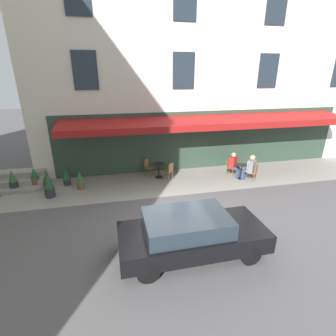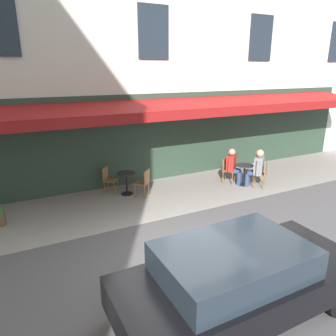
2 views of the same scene
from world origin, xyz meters
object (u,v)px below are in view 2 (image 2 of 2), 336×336
object	(u,v)px
cafe_table_near_entrance	(126,180)
cafe_chair_wicker_facing_street	(108,178)
cafe_chair_wicker_corner_right	(262,173)
seated_companion_in_grey	(257,167)
cafe_table_mid_terrace	(244,172)
cafe_chair_wicker_by_window	(227,168)
seated_patron_in_red	(233,165)
cafe_chair_wicker_corner_left	(144,181)
parked_car_black	(239,277)

from	to	relation	value
cafe_table_near_entrance	cafe_chair_wicker_facing_street	world-z (taller)	cafe_chair_wicker_facing_street
cafe_chair_wicker_corner_right	seated_companion_in_grey	size ratio (longest dim) A/B	0.67
cafe_table_mid_terrace	cafe_table_near_entrance	bearing A→B (deg)	-14.34
cafe_table_near_entrance	cafe_chair_wicker_corner_right	world-z (taller)	cafe_chair_wicker_corner_right
cafe_chair_wicker_by_window	seated_companion_in_grey	bearing A→B (deg)	128.84
cafe_chair_wicker_corner_right	seated_patron_in_red	size ratio (longest dim) A/B	0.70
cafe_chair_wicker_by_window	seated_patron_in_red	size ratio (longest dim) A/B	0.70
cafe_chair_wicker_corner_right	seated_companion_in_grey	world-z (taller)	seated_companion_in_grey
cafe_chair_wicker_corner_left	seated_companion_in_grey	distance (m)	4.01
cafe_chair_wicker_facing_street	seated_patron_in_red	size ratio (longest dim) A/B	0.70
cafe_chair_wicker_by_window	seated_companion_in_grey	xyz separation A→B (m)	(-0.66, 0.82, 0.18)
cafe_table_near_entrance	cafe_chair_wicker_corner_left	bearing A→B (deg)	134.71
seated_patron_in_red	cafe_chair_wicker_by_window	bearing A→B (deg)	-51.74
cafe_chair_wicker_corner_right	cafe_chair_wicker_by_window	bearing A→B (deg)	-51.01
cafe_chair_wicker_corner_left	cafe_chair_wicker_facing_street	distance (m)	1.26
seated_patron_in_red	seated_companion_in_grey	bearing A→B (deg)	128.99
cafe_chair_wicker_facing_street	seated_patron_in_red	bearing A→B (deg)	165.75
parked_car_black	cafe_chair_wicker_corner_left	bearing A→B (deg)	-96.08
cafe_chair_wicker_corner_right	seated_patron_in_red	distance (m)	1.06
cafe_chair_wicker_corner_left	seated_patron_in_red	bearing A→B (deg)	175.48
cafe_table_near_entrance	parked_car_black	size ratio (longest dim) A/B	0.17
cafe_chair_wicker_by_window	cafe_chair_wicker_corner_left	bearing A→B (deg)	-1.74
cafe_chair_wicker_corner_left	cafe_table_mid_terrace	xyz separation A→B (m)	(-3.64, 0.59, -0.06)
cafe_chair_wicker_by_window	cafe_table_near_entrance	bearing A→B (deg)	-8.44
cafe_table_near_entrance	cafe_chair_wicker_facing_street	xyz separation A→B (m)	(0.50, -0.38, 0.06)
cafe_chair_wicker_by_window	cafe_chair_wicker_corner_right	bearing A→B (deg)	128.99
cafe_chair_wicker_corner_left	seated_patron_in_red	distance (m)	3.39
cafe_chair_wicker_corner_left	cafe_chair_wicker_by_window	bearing A→B (deg)	178.26
cafe_table_mid_terrace	seated_patron_in_red	size ratio (longest dim) A/B	0.58
cafe_chair_wicker_facing_street	cafe_chair_wicker_by_window	xyz separation A→B (m)	(-4.19, 0.93, 0.00)
cafe_chair_wicker_facing_street	cafe_chair_wicker_by_window	distance (m)	4.30
cafe_table_near_entrance	cafe_chair_wicker_by_window	bearing A→B (deg)	171.56
cafe_chair_wicker_corner_left	cafe_chair_wicker_corner_right	xyz separation A→B (m)	(-4.04, 1.08, 0.00)
cafe_chair_wicker_facing_street	seated_patron_in_red	distance (m)	4.47
cafe_chair_wicker_facing_street	seated_companion_in_grey	size ratio (longest dim) A/B	0.67
cafe_chair_wicker_facing_street	seated_companion_in_grey	xyz separation A→B (m)	(-4.85, 1.75, 0.18)
cafe_chair_wicker_facing_street	cafe_chair_wicker_by_window	world-z (taller)	same
seated_patron_in_red	seated_companion_in_grey	world-z (taller)	seated_companion_in_grey
cafe_table_mid_terrace	cafe_chair_wicker_corner_left	bearing A→B (deg)	-9.28
seated_companion_in_grey	cafe_table_mid_terrace	bearing A→B (deg)	-50.28
cafe_chair_wicker_corner_left	cafe_table_mid_terrace	distance (m)	3.69
cafe_chair_wicker_corner_left	seated_patron_in_red	size ratio (longest dim) A/B	0.70
cafe_table_near_entrance	cafe_chair_wicker_facing_street	bearing A→B (deg)	-37.25
cafe_chair_wicker_facing_street	parked_car_black	world-z (taller)	parked_car_black
cafe_table_near_entrance	cafe_chair_wicker_corner_right	distance (m)	4.74
cafe_chair_wicker_by_window	parked_car_black	bearing A→B (deg)	54.76
cafe_chair_wicker_facing_street	cafe_chair_wicker_corner_left	bearing A→B (deg)	138.73
cafe_table_mid_terrace	seated_patron_in_red	distance (m)	0.47
cafe_table_near_entrance	seated_companion_in_grey	size ratio (longest dim) A/B	0.55
parked_car_black	cafe_chair_wicker_by_window	bearing A→B (deg)	-125.24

